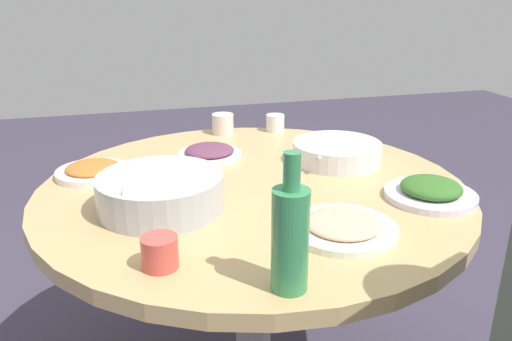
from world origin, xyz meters
TOP-DOWN VIEW (x-y plane):
  - round_dining_table at (0.00, 0.00)m, footprint 1.17×1.17m
  - rice_bowl at (0.09, -0.26)m, footprint 0.31×0.31m
  - soup_bowl at (-0.12, 0.30)m, footprint 0.27×0.27m
  - dish_tofu_braise at (-0.19, -0.43)m, footprint 0.21×0.21m
  - dish_eggplant at (-0.26, -0.07)m, footprint 0.20×0.20m
  - dish_noodles at (0.33, 0.12)m, footprint 0.24×0.24m
  - dish_greens at (0.21, 0.42)m, footprint 0.23×0.23m
  - green_bottle at (0.50, -0.07)m, footprint 0.07×0.07m
  - tea_cup_near at (0.37, -0.29)m, footprint 0.07×0.07m
  - tea_cup_far at (-0.50, 0.22)m, footprint 0.07×0.07m
  - tea_cup_side at (-0.51, 0.02)m, footprint 0.08×0.08m

SIDE VIEW (x-z plane):
  - round_dining_table at x=0.00m, z-range 0.27..1.00m
  - dish_noodles at x=0.33m, z-range 0.72..0.76m
  - dish_tofu_braise at x=-0.19m, z-range 0.72..0.76m
  - dish_eggplant at x=-0.26m, z-range 0.72..0.76m
  - dish_greens at x=0.21m, z-range 0.72..0.77m
  - soup_bowl at x=-0.12m, z-range 0.72..0.78m
  - tea_cup_far at x=-0.50m, z-range 0.72..0.79m
  - tea_cup_near at x=0.37m, z-range 0.72..0.79m
  - tea_cup_side at x=-0.51m, z-range 0.72..0.80m
  - rice_bowl at x=0.09m, z-range 0.72..0.82m
  - green_bottle at x=0.50m, z-range 0.70..0.96m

